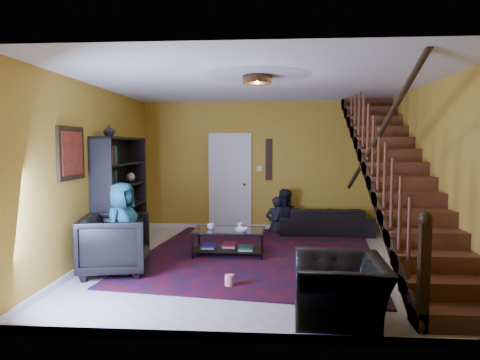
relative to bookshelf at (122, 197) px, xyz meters
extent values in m
plane|color=beige|center=(2.40, -0.60, -0.96)|extent=(5.50, 5.50, 0.00)
plane|color=gold|center=(2.40, 2.15, 0.44)|extent=(5.20, 0.00, 5.20)
plane|color=gold|center=(2.40, -3.35, 0.44)|extent=(5.20, 0.00, 5.20)
plane|color=gold|center=(-0.20, -0.60, 0.44)|extent=(0.00, 5.50, 5.50)
plane|color=gold|center=(5.00, -0.60, 0.44)|extent=(0.00, 5.50, 5.50)
plane|color=white|center=(2.40, -0.60, 1.84)|extent=(5.50, 5.50, 0.00)
cube|color=silver|center=(2.40, 2.14, -0.91)|extent=(5.20, 0.02, 0.10)
cube|color=silver|center=(-0.19, -0.60, -0.91)|extent=(0.02, 5.50, 0.10)
cube|color=gold|center=(4.53, -0.60, 0.36)|extent=(0.95, 4.92, 2.83)
cube|color=black|center=(4.07, -0.60, 0.44)|extent=(0.04, 5.02, 3.02)
cylinder|color=black|center=(4.10, -0.60, 0.89)|extent=(0.07, 4.20, 2.44)
cube|color=black|center=(4.10, -3.00, -0.41)|extent=(0.10, 0.10, 1.10)
cube|color=black|center=(0.00, 0.00, 0.04)|extent=(0.35, 1.80, 2.00)
cube|color=black|center=(0.00, 0.00, -0.56)|extent=(0.35, 1.72, 0.03)
cube|color=black|center=(0.00, 0.00, 0.20)|extent=(0.35, 1.72, 0.03)
cube|color=silver|center=(1.70, 2.12, 0.06)|extent=(0.82, 0.05, 2.05)
cube|color=maroon|center=(-0.17, -1.50, 0.79)|extent=(0.04, 0.74, 0.74)
cube|color=black|center=(2.55, 2.13, 0.59)|extent=(0.14, 0.03, 0.90)
cylinder|color=#3F2814|center=(2.40, -1.40, 1.78)|extent=(0.40, 0.40, 0.10)
cube|color=#440C17|center=(2.39, -0.11, -0.95)|extent=(4.30, 4.77, 0.02)
imported|color=black|center=(3.75, 1.70, -0.68)|extent=(1.94, 0.76, 0.57)
imported|color=black|center=(0.35, -1.30, -0.54)|extent=(1.10, 1.08, 0.86)
imported|color=black|center=(3.32, -2.85, -0.62)|extent=(0.97, 1.10, 0.69)
imported|color=black|center=(2.72, 1.75, -0.80)|extent=(0.46, 0.31, 1.24)
imported|color=black|center=(2.88, 1.75, -0.72)|extent=(0.74, 0.61, 1.39)
imported|color=#1B5E68|center=(0.45, -1.28, -0.30)|extent=(0.57, 0.73, 1.33)
cube|color=black|center=(1.34, -0.50, -0.74)|extent=(0.03, 0.03, 0.44)
cube|color=black|center=(2.46, -0.50, -0.74)|extent=(0.03, 0.03, 0.44)
cube|color=black|center=(1.34, 0.13, -0.74)|extent=(0.03, 0.03, 0.44)
cube|color=black|center=(2.46, 0.13, -0.74)|extent=(0.03, 0.03, 0.44)
cube|color=black|center=(1.90, -0.18, -0.85)|extent=(1.14, 0.67, 0.02)
cube|color=silver|center=(1.90, -0.18, -0.52)|extent=(1.21, 0.73, 0.02)
imported|color=#999999|center=(1.59, -0.17, -0.47)|extent=(0.14, 0.14, 0.09)
imported|color=#999999|center=(2.08, -0.05, -0.47)|extent=(0.11, 0.11, 0.09)
imported|color=#999999|center=(2.12, -0.34, -0.49)|extent=(0.24, 0.24, 0.05)
imported|color=#999999|center=(0.00, -0.50, 1.13)|extent=(0.18, 0.18, 0.19)
cylinder|color=red|center=(2.06, -1.78, -0.87)|extent=(0.15, 0.15, 0.14)
camera|label=1|loc=(2.59, -7.24, 0.90)|focal=32.00mm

